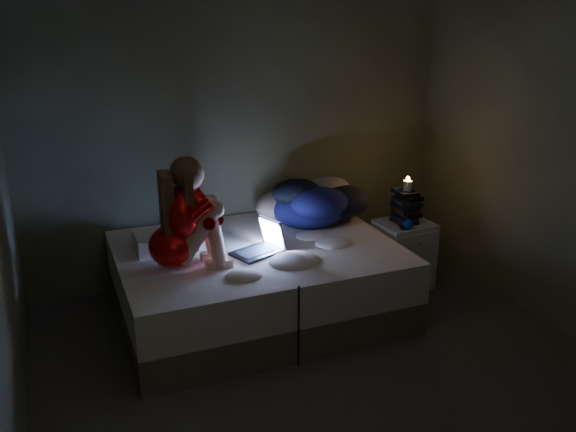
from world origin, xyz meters
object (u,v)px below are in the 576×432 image
laptop (256,237)px  woman (170,215)px  bed (258,281)px  candle (407,187)px  phone (403,226)px  nightstand (403,254)px

laptop → woman: bearing=163.0°
laptop → bed: bearing=48.7°
candle → phone: (-0.08, -0.09, -0.29)m
laptop → nightstand: 1.40m
bed → phone: 1.25m
bed → nightstand: bearing=1.0°
candle → woman: bearing=-174.4°
laptop → phone: size_ratio=2.53×
laptop → candle: (1.34, 0.15, 0.18)m
bed → woman: bearing=-165.6°
nightstand → phone: (-0.08, -0.09, 0.29)m
bed → woman: size_ratio=2.60×
nightstand → phone: size_ratio=4.02×
nightstand → phone: 0.31m
candle → phone: 0.32m
woman → laptop: size_ratio=2.19×
laptop → candle: 1.36m
candle → laptop: bearing=-173.7°
woman → phone: 1.91m
phone → woman: bearing=-155.0°
woman → candle: 1.96m
bed → candle: candle is taller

